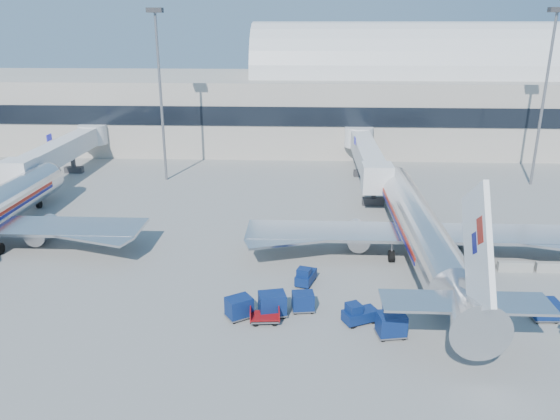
# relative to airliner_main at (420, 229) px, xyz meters

# --- Properties ---
(ground) EXTENTS (260.00, 260.00, 0.00)m
(ground) POSITION_rel_airliner_main_xyz_m (-10.00, -4.51, -2.93)
(ground) COLOR gray
(ground) RESTS_ON ground
(terminal) EXTENTS (170.00, 28.15, 21.00)m
(terminal) POSITION_rel_airliner_main_xyz_m (-23.60, 51.46, 4.60)
(terminal) COLOR #B2AA9E
(terminal) RESTS_ON ground
(airliner_main) EXTENTS (32.00, 37.26, 12.07)m
(airliner_main) POSITION_rel_airliner_main_xyz_m (0.00, 0.00, 0.00)
(airliner_main) COLOR silver
(airliner_main) RESTS_ON ground
(jetbridge_near) EXTENTS (4.40, 27.50, 6.25)m
(jetbridge_near) POSITION_rel_airliner_main_xyz_m (-2.40, 26.30, 1.00)
(jetbridge_near) COLOR silver
(jetbridge_near) RESTS_ON ground
(jetbridge_mid) EXTENTS (4.40, 27.50, 6.25)m
(jetbridge_mid) POSITION_rel_airliner_main_xyz_m (-44.40, 26.30, 1.00)
(jetbridge_mid) COLOR silver
(jetbridge_mid) RESTS_ON ground
(mast_west) EXTENTS (2.00, 1.20, 22.60)m
(mast_west) POSITION_rel_airliner_main_xyz_m (-30.00, 25.49, 11.87)
(mast_west) COLOR slate
(mast_west) RESTS_ON ground
(mast_east) EXTENTS (2.00, 1.20, 22.60)m
(mast_east) POSITION_rel_airliner_main_xyz_m (20.00, 25.49, 11.87)
(mast_east) COLOR slate
(mast_east) RESTS_ON ground
(barrier_near) EXTENTS (3.00, 0.55, 0.90)m
(barrier_near) POSITION_rel_airliner_main_xyz_m (8.00, -2.51, -2.48)
(barrier_near) COLOR #9E9E96
(barrier_near) RESTS_ON ground
(barrier_mid) EXTENTS (3.00, 0.55, 0.90)m
(barrier_mid) POSITION_rel_airliner_main_xyz_m (11.30, -2.51, -2.48)
(barrier_mid) COLOR #9E9E96
(barrier_mid) RESTS_ON ground
(tug_lead) EXTENTS (2.78, 2.20, 1.62)m
(tug_lead) POSITION_rel_airliner_main_xyz_m (-6.55, -11.96, -2.19)
(tug_lead) COLOR #0A1E51
(tug_lead) RESTS_ON ground
(tug_right) EXTENTS (2.67, 2.46, 1.59)m
(tug_right) POSITION_rel_airliner_main_xyz_m (1.79, -8.64, -2.20)
(tug_right) COLOR #0A1E51
(tug_right) RESTS_ON ground
(tug_left) EXTENTS (1.91, 2.70, 1.59)m
(tug_left) POSITION_rel_airliner_main_xyz_m (-10.45, -5.86, -2.20)
(tug_left) COLOR #0A1E51
(tug_left) RESTS_ON ground
(cart_train_a) EXTENTS (1.87, 1.53, 1.50)m
(cart_train_a) POSITION_rel_airliner_main_xyz_m (-10.61, -10.41, -2.12)
(cart_train_a) COLOR #0A1E51
(cart_train_a) RESTS_ON ground
(cart_train_b) EXTENTS (2.36, 2.00, 1.81)m
(cart_train_b) POSITION_rel_airliner_main_xyz_m (-12.89, -11.23, -1.96)
(cart_train_b) COLOR #0A1E51
(cart_train_b) RESTS_ON ground
(cart_train_c) EXTENTS (2.36, 2.23, 1.66)m
(cart_train_c) POSITION_rel_airliner_main_xyz_m (-15.32, -11.68, -2.04)
(cart_train_c) COLOR #0A1E51
(cart_train_c) RESTS_ON ground
(cart_solo_near) EXTENTS (2.24, 1.86, 1.76)m
(cart_solo_near) POSITION_rel_airliner_main_xyz_m (-4.46, -13.68, -1.99)
(cart_solo_near) COLOR #0A1E51
(cart_solo_near) RESTS_ON ground
(cart_solo_far) EXTENTS (1.89, 1.48, 1.62)m
(cart_solo_far) POSITION_rel_airliner_main_xyz_m (7.15, -10.87, -2.06)
(cart_solo_far) COLOR #0A1E51
(cart_solo_far) RESTS_ON ground
(cart_open_red) EXTENTS (2.30, 1.72, 0.58)m
(cart_open_red) POSITION_rel_airliner_main_xyz_m (-13.36, -12.21, -2.51)
(cart_open_red) COLOR slate
(cart_open_red) RESTS_ON ground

